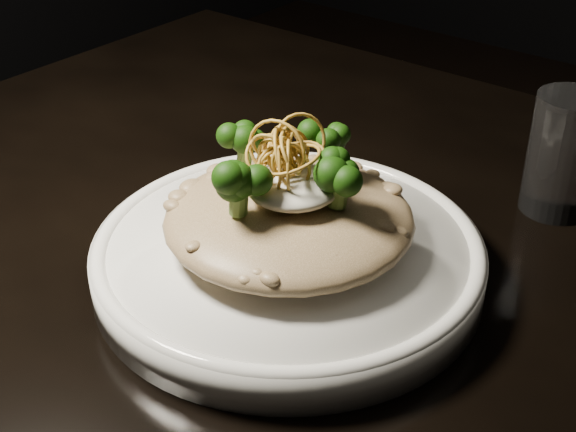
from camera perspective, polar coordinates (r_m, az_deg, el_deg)
name	(u,v)px	position (r m, az deg, el deg)	size (l,w,h in m)	color
table	(357,338)	(0.70, 4.91, -8.63)	(1.10, 0.80, 0.75)	black
plate	(288,259)	(0.62, 0.00, -3.10)	(0.30, 0.30, 0.03)	white
risotto	(289,218)	(0.60, 0.07, -0.16)	(0.19, 0.19, 0.04)	brown
broccoli	(285,163)	(0.58, -0.21, 3.79)	(0.14, 0.14, 0.05)	black
cheese	(293,186)	(0.58, 0.36, 2.13)	(0.07, 0.07, 0.02)	silver
shallots	(287,146)	(0.58, -0.10, 5.01)	(0.06, 0.06, 0.04)	olive
drinking_glass	(564,154)	(0.73, 19.01, 4.16)	(0.06, 0.06, 0.11)	silver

